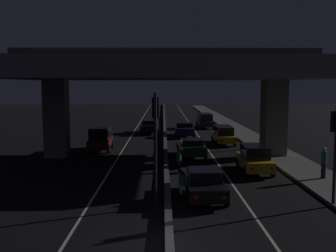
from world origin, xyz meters
TOP-DOWN VIEW (x-y plane):
  - ground_plane at (0.00, 0.00)m, footprint 200.00×200.00m
  - lane_line_left_inner at (-3.63, 35.00)m, footprint 0.12×126.00m
  - lane_line_right_inner at (3.63, 35.00)m, footprint 0.12×126.00m
  - median_divider at (0.00, 35.00)m, footprint 0.30×126.00m
  - sidewalk_right at (8.87, 28.00)m, footprint 2.93×126.00m
  - elevated_overpass at (0.00, 17.15)m, footprint 23.50×12.48m
  - traffic_light_left_of_median at (-0.55, 4.61)m, footprint 0.30×0.49m
  - traffic_light_right_of_median at (7.51, 4.62)m, footprint 0.30×0.49m
  - street_lamp at (7.87, 20.80)m, footprint 2.59×0.32m
  - car_black_lead at (1.79, 5.90)m, footprint 1.95×4.33m
  - car_taxi_yellow_second at (5.57, 11.60)m, footprint 1.96×4.23m
  - car_dark_green_third at (2.00, 17.18)m, footprint 2.09×4.40m
  - car_taxi_yellow_fourth at (5.44, 23.64)m, footprint 1.83×4.61m
  - car_dark_blue_fifth at (2.09, 29.20)m, footprint 2.11×4.70m
  - car_dark_green_sixth at (5.18, 37.43)m, footprint 2.08×4.47m
  - car_dark_red_lead_oncoming at (-5.47, 19.92)m, footprint 1.96×4.14m
  - car_black_second_oncoming at (-1.71, 32.05)m, footprint 2.12×4.81m
  - motorcycle_white_filtering_near at (0.71, 5.80)m, footprint 0.33×1.89m
  - motorcycle_black_filtering_mid at (0.79, 11.99)m, footprint 0.33×1.87m
  - pedestrian_on_sidewalk at (9.02, 9.35)m, footprint 0.32×0.32m

SIDE VIEW (x-z plane):
  - ground_plane at x=0.00m, z-range 0.00..0.00m
  - lane_line_left_inner at x=-3.63m, z-range 0.00..0.00m
  - lane_line_right_inner at x=3.63m, z-range 0.00..0.00m
  - sidewalk_right at x=8.87m, z-range 0.00..0.13m
  - median_divider at x=0.00m, z-range 0.00..0.30m
  - motorcycle_white_filtering_near at x=0.71m, z-range -0.11..1.33m
  - motorcycle_black_filtering_mid at x=0.79m, z-range -0.11..1.37m
  - car_dark_green_third at x=2.00m, z-range 0.03..1.37m
  - car_black_lead at x=1.79m, z-range 0.00..1.45m
  - car_dark_blue_fifth at x=2.09m, z-range 0.02..1.50m
  - car_black_second_oncoming at x=-1.71m, z-range 0.03..1.51m
  - car_taxi_yellow_second at x=5.57m, z-range 0.03..1.73m
  - car_taxi_yellow_fourth at x=5.44m, z-range 0.06..1.72m
  - car_dark_green_sixth at x=5.18m, z-range 0.05..1.90m
  - pedestrian_on_sidewalk at x=9.02m, z-range 0.15..1.95m
  - car_dark_red_lead_oncoming at x=-5.47m, z-range 0.05..2.05m
  - traffic_light_right_of_median at x=7.51m, z-range 0.83..5.34m
  - traffic_light_left_of_median at x=-0.55m, z-range 0.93..6.08m
  - street_lamp at x=7.87m, z-range 0.77..9.13m
  - elevated_overpass at x=0.00m, z-range 2.28..10.53m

